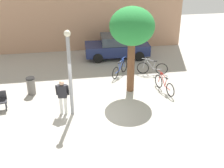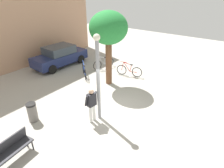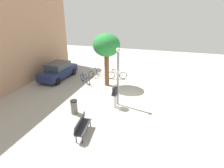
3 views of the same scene
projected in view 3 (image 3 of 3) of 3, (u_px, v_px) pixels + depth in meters
The scene contains 11 objects.
ground_plane at pixel (125, 99), 13.83m from camera, with size 36.00×36.00×0.00m, color #A8A399.
building_facade at pixel (7, 38), 15.06m from camera, with size 14.87×2.00×7.89m, color tan.
lamppost at pixel (118, 74), 12.30m from camera, with size 0.28×0.28×3.93m.
person_by_lamppost at pixel (115, 94), 12.45m from camera, with size 0.61×0.33×1.67m.
park_bench at pixel (82, 125), 9.83m from camera, with size 1.65×0.69×0.92m.
plaza_tree at pixel (107, 46), 15.12m from camera, with size 2.19×2.19×4.39m.
bicycle_red at pixel (117, 75), 17.64m from camera, with size 0.50×1.77×0.97m.
bicycle_blue at pixel (85, 79), 16.65m from camera, with size 1.17×1.44×0.97m.
bicycle_silver at pixel (95, 73), 18.28m from camera, with size 1.74×0.59×0.97m.
parked_car_navy at pixel (58, 71), 17.59m from camera, with size 4.26×1.94×1.55m.
trash_bin at pixel (74, 107), 11.83m from camera, with size 0.44×0.44×0.92m.
Camera 3 is at (-12.11, -2.80, 6.23)m, focal length 30.31 mm.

